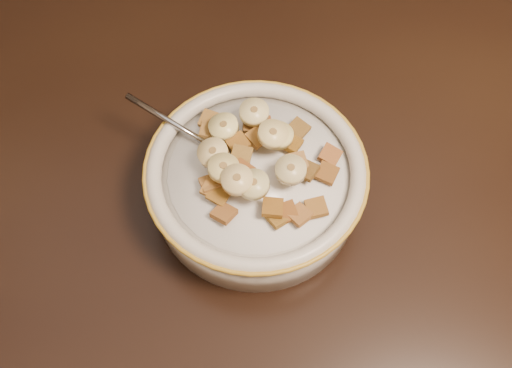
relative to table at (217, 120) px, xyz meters
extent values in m
cube|color=#422816|center=(0.00, 0.00, -0.78)|extent=(4.00, 4.50, 0.10)
cube|color=black|center=(0.00, 0.00, 0.00)|extent=(1.41, 0.91, 0.04)
cylinder|color=beige|center=(0.03, -0.12, 0.05)|extent=(0.22, 0.22, 0.05)
cylinder|color=silver|center=(0.03, -0.12, 0.07)|extent=(0.18, 0.18, 0.00)
ellipsoid|color=gray|center=(0.01, -0.10, 0.08)|extent=(0.07, 0.06, 0.01)
cube|color=brown|center=(0.00, -0.17, 0.08)|extent=(0.03, 0.03, 0.01)
cube|color=olive|center=(0.05, -0.18, 0.08)|extent=(0.03, 0.03, 0.01)
cube|color=#99601B|center=(0.04, -0.09, 0.09)|extent=(0.03, 0.03, 0.01)
cube|color=olive|center=(0.08, -0.13, 0.09)|extent=(0.02, 0.02, 0.01)
cube|color=brown|center=(-0.01, -0.06, 0.08)|extent=(0.03, 0.03, 0.01)
cube|color=brown|center=(0.08, -0.14, 0.09)|extent=(0.03, 0.03, 0.01)
cube|color=olive|center=(0.02, -0.12, 0.09)|extent=(0.03, 0.03, 0.01)
cube|color=brown|center=(-0.01, -0.15, 0.08)|extent=(0.03, 0.03, 0.01)
cube|color=brown|center=(0.09, -0.18, 0.08)|extent=(0.02, 0.02, 0.01)
cube|color=brown|center=(0.04, -0.17, 0.09)|extent=(0.02, 0.02, 0.01)
cube|color=brown|center=(0.11, -0.12, 0.08)|extent=(0.03, 0.03, 0.01)
cube|color=olive|center=(-0.01, -0.07, 0.08)|extent=(0.03, 0.02, 0.01)
cube|color=#9C6A1A|center=(0.07, -0.10, 0.08)|extent=(0.03, 0.03, 0.01)
cube|color=brown|center=(0.05, -0.07, 0.08)|extent=(0.02, 0.02, 0.01)
cube|color=brown|center=(0.10, -0.14, 0.08)|extent=(0.03, 0.03, 0.01)
cube|color=brown|center=(0.02, -0.10, 0.09)|extent=(0.03, 0.03, 0.01)
cube|color=olive|center=(0.03, -0.15, 0.09)|extent=(0.03, 0.03, 0.01)
cube|color=brown|center=(0.08, -0.08, 0.08)|extent=(0.03, 0.03, 0.01)
cube|color=brown|center=(0.02, -0.13, 0.10)|extent=(0.03, 0.03, 0.01)
cube|color=brown|center=(0.06, -0.18, 0.08)|extent=(0.02, 0.02, 0.01)
cube|color=brown|center=(0.04, -0.07, 0.08)|extent=(0.02, 0.02, 0.01)
cube|color=olive|center=(-0.01, -0.14, 0.09)|extent=(0.02, 0.03, 0.01)
cube|color=olive|center=(-0.01, -0.14, 0.09)|extent=(0.03, 0.03, 0.01)
cube|color=#995C34|center=(0.07, -0.18, 0.08)|extent=(0.03, 0.03, 0.01)
cylinder|color=#FFEB7D|center=(0.01, -0.08, 0.09)|extent=(0.04, 0.04, 0.02)
cylinder|color=#F8DE85|center=(0.06, -0.10, 0.10)|extent=(0.04, 0.04, 0.01)
cylinder|color=#FFDA86|center=(0.05, -0.10, 0.11)|extent=(0.04, 0.04, 0.02)
cylinder|color=#D6C089|center=(0.07, -0.14, 0.10)|extent=(0.04, 0.04, 0.01)
cylinder|color=#DCC276|center=(-0.01, -0.11, 0.10)|extent=(0.04, 0.04, 0.02)
cylinder|color=#E6D284|center=(0.04, -0.07, 0.10)|extent=(0.04, 0.04, 0.01)
cylinder|color=#D0C875|center=(0.03, -0.15, 0.10)|extent=(0.04, 0.04, 0.01)
cylinder|color=#F5E78C|center=(0.00, -0.13, 0.10)|extent=(0.04, 0.04, 0.01)
cylinder|color=#F3D086|center=(0.01, -0.15, 0.11)|extent=(0.03, 0.03, 0.01)
camera|label=1|loc=(0.00, -0.42, 0.58)|focal=40.00mm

